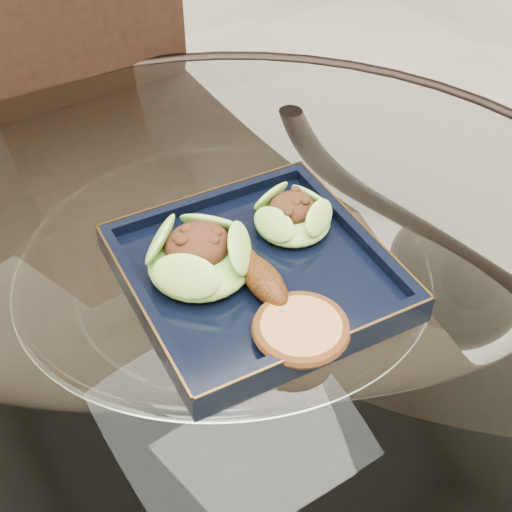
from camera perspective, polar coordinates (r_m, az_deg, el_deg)
dining_table at (r=0.90m, az=-2.20°, el=-10.61°), size 1.13×1.13×0.77m
dining_chair at (r=1.17m, az=-12.43°, el=3.96°), size 0.49×0.49×1.08m
navy_plate at (r=0.78m, az=-0.00°, el=-1.61°), size 0.29×0.29×0.02m
lettuce_wrap_left at (r=0.76m, az=-4.51°, el=-0.19°), size 0.15×0.15×0.04m
lettuce_wrap_right at (r=0.82m, az=2.95°, el=3.10°), size 0.09×0.09×0.03m
roasted_plantain at (r=0.77m, az=-1.48°, el=-0.03°), size 0.05×0.17×0.03m
crumb_patty at (r=0.70m, az=3.62°, el=-5.94°), size 0.09×0.09×0.02m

